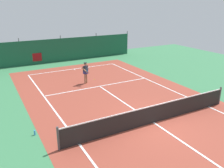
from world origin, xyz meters
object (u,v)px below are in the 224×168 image
(tennis_net, at_px, (154,114))
(tennis_player, at_px, (86,71))
(tennis_ball_near_player, at_px, (150,83))
(parked_car, at_px, (30,53))
(water_bottle, at_px, (35,133))
(tennis_ball_midcourt, at_px, (94,79))

(tennis_net, distance_m, tennis_player, 7.57)
(tennis_net, relative_size, tennis_ball_near_player, 153.33)
(parked_car, xyz_separation_m, water_bottle, (-2.86, -15.80, -0.72))
(tennis_player, xyz_separation_m, tennis_ball_midcourt, (0.94, 0.52, -0.93))
(tennis_ball_near_player, bearing_deg, water_bottle, -159.56)
(tennis_player, bearing_deg, tennis_ball_midcourt, -179.79)
(tennis_ball_midcourt, bearing_deg, water_bottle, -133.42)
(tennis_ball_near_player, bearing_deg, tennis_net, -125.76)
(tennis_ball_midcourt, distance_m, parked_car, 10.02)
(parked_car, bearing_deg, tennis_ball_midcourt, -66.25)
(water_bottle, bearing_deg, tennis_net, -17.02)
(water_bottle, bearing_deg, tennis_ball_near_player, 20.44)
(tennis_ball_midcourt, bearing_deg, tennis_ball_near_player, -39.05)
(parked_car, bearing_deg, tennis_ball_near_player, -56.30)
(tennis_player, distance_m, tennis_ball_near_player, 5.04)
(tennis_ball_near_player, xyz_separation_m, water_bottle, (-9.43, -3.51, 0.09))
(tennis_player, relative_size, tennis_ball_midcourt, 24.85)
(tennis_player, height_order, water_bottle, tennis_player)
(tennis_net, relative_size, tennis_player, 6.17)
(tennis_player, xyz_separation_m, parked_car, (-2.18, 10.00, -0.12))
(tennis_ball_near_player, distance_m, water_bottle, 10.07)
(tennis_net, height_order, tennis_ball_midcourt, tennis_net)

